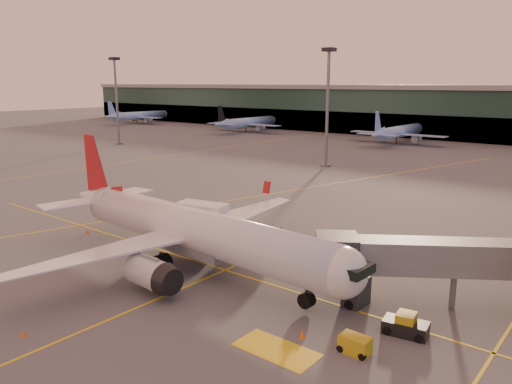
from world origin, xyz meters
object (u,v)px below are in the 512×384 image
Objects in this scene: gpu_cart at (355,345)px; pushback_tug at (406,326)px; main_airplane at (189,230)px; catering_truck at (203,220)px.

gpu_cart is 0.64× the size of pushback_tug.
main_airplane is 21.41m from gpu_cart.
catering_truck is 2.88× the size of gpu_cart.
catering_truck is 1.83× the size of pushback_tug.
pushback_tug is at bearing -25.26° from catering_truck.
pushback_tug is at bearing 71.36° from gpu_cart.
main_airplane reaches higher than pushback_tug.
gpu_cart is (25.77, -11.30, -2.00)m from catering_truck.
main_airplane is at bearing 169.41° from gpu_cart.
catering_truck is at bearing 157.23° from gpu_cart.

